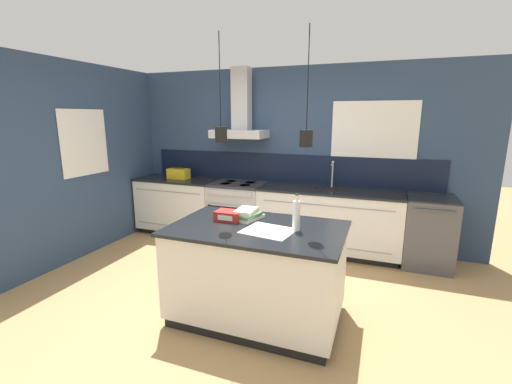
# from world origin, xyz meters

# --- Properties ---
(ground_plane) EXTENTS (16.00, 16.00, 0.00)m
(ground_plane) POSITION_xyz_m (0.00, 0.00, 0.00)
(ground_plane) COLOR tan
(ground_plane) RESTS_ON ground
(wall_back) EXTENTS (5.60, 2.29, 2.60)m
(wall_back) POSITION_xyz_m (-0.03, 2.00, 1.35)
(wall_back) COLOR navy
(wall_back) RESTS_ON ground_plane
(wall_left) EXTENTS (0.08, 3.80, 2.60)m
(wall_left) POSITION_xyz_m (-2.43, 0.70, 1.30)
(wall_left) COLOR navy
(wall_left) RESTS_ON ground_plane
(counter_run_left) EXTENTS (1.33, 0.64, 0.91)m
(counter_run_left) POSITION_xyz_m (-1.70, 1.69, 0.46)
(counter_run_left) COLOR black
(counter_run_left) RESTS_ON ground_plane
(counter_run_sink) EXTENTS (1.96, 0.64, 1.29)m
(counter_run_sink) POSITION_xyz_m (0.74, 1.69, 0.46)
(counter_run_sink) COLOR black
(counter_run_sink) RESTS_ON ground_plane
(oven_range) EXTENTS (0.81, 0.66, 0.91)m
(oven_range) POSITION_xyz_m (-0.64, 1.69, 0.46)
(oven_range) COLOR #B5B5BA
(oven_range) RESTS_ON ground_plane
(dishwasher) EXTENTS (0.59, 0.65, 0.91)m
(dishwasher) POSITION_xyz_m (2.01, 1.69, 0.46)
(dishwasher) COLOR #4C4C51
(dishwasher) RESTS_ON ground_plane
(kitchen_island) EXTENTS (1.58, 1.00, 0.91)m
(kitchen_island) POSITION_xyz_m (0.37, -0.18, 0.46)
(kitchen_island) COLOR black
(kitchen_island) RESTS_ON ground_plane
(bottle_on_island) EXTENTS (0.07, 0.07, 0.33)m
(bottle_on_island) POSITION_xyz_m (0.72, -0.15, 1.05)
(bottle_on_island) COLOR silver
(bottle_on_island) RESTS_ON kitchen_island
(book_stack) EXTENTS (0.27, 0.35, 0.10)m
(book_stack) POSITION_xyz_m (0.19, -0.00, 0.96)
(book_stack) COLOR silver
(book_stack) RESTS_ON kitchen_island
(red_supply_box) EXTENTS (0.25, 0.17, 0.09)m
(red_supply_box) POSITION_xyz_m (0.04, -0.09, 0.96)
(red_supply_box) COLOR red
(red_supply_box) RESTS_ON kitchen_island
(paper_pile) EXTENTS (0.48, 0.42, 0.01)m
(paper_pile) POSITION_xyz_m (0.50, -0.26, 0.91)
(paper_pile) COLOR silver
(paper_pile) RESTS_ON kitchen_island
(yellow_toolbox) EXTENTS (0.34, 0.18, 0.19)m
(yellow_toolbox) POSITION_xyz_m (-1.68, 1.69, 0.99)
(yellow_toolbox) COLOR gold
(yellow_toolbox) RESTS_ON counter_run_left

